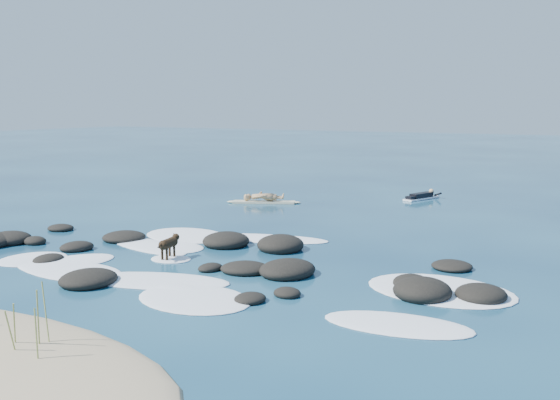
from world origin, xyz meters
The scene contains 6 objects.
ground centered at (0.00, 0.00, 0.00)m, with size 160.00×160.00×0.00m, color #0A2642.
reef_rocks centered at (-0.37, -0.96, 0.11)m, with size 14.94×6.54×0.55m.
breaking_foam centered at (-0.06, -1.53, 0.01)m, with size 12.72×7.95×0.12m.
standing_surfer_rig centered at (-3.74, 8.15, 0.68)m, with size 2.88×1.53×1.73m.
paddling_surfer_rig centered at (1.62, 12.36, 0.13)m, with size 1.28×2.18×0.38m.
dog centered at (-1.04, -1.27, 0.44)m, with size 0.35×1.04×0.66m.
Camera 1 is at (9.05, -13.62, 3.92)m, focal length 40.00 mm.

